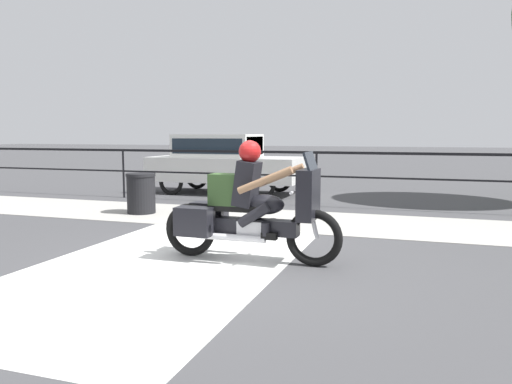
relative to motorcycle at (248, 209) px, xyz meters
name	(u,v)px	position (x,y,z in m)	size (l,w,h in m)	color
ground_plane	(231,264)	(-0.14, -0.24, -0.69)	(120.00, 120.00, 0.00)	#424244
sidewalk_band	(295,220)	(-0.14, 3.16, -0.69)	(44.00, 2.40, 0.01)	#A8A59E
crosswalk_band	(166,263)	(-0.97, -0.44, -0.69)	(3.05, 6.00, 0.01)	silver
fence_railing	(316,163)	(-0.14, 5.14, 0.30)	(36.00, 0.05, 1.27)	black
motorcycle	(248,209)	(0.00, 0.00, 0.00)	(2.45, 0.76, 1.58)	black
parked_car	(223,160)	(-3.13, 6.85, 0.25)	(4.21, 1.78, 1.65)	silver
trash_bin	(141,193)	(-3.41, 2.99, -0.27)	(0.61, 0.61, 0.84)	black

